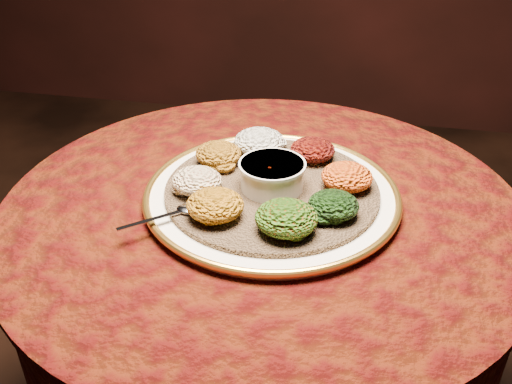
# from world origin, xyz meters

# --- Properties ---
(table) EXTENTS (0.96, 0.96, 0.73)m
(table) POSITION_xyz_m (0.00, 0.00, 0.55)
(table) COLOR black
(table) RESTS_ON ground
(platter) EXTENTS (0.51, 0.51, 0.02)m
(platter) POSITION_xyz_m (0.02, 0.01, 0.75)
(platter) COLOR white
(platter) RESTS_ON table
(injera) EXTENTS (0.39, 0.39, 0.01)m
(injera) POSITION_xyz_m (0.02, 0.01, 0.76)
(injera) COLOR brown
(injera) RESTS_ON platter
(stew_bowl) EXTENTS (0.12, 0.12, 0.05)m
(stew_bowl) POSITION_xyz_m (0.02, 0.01, 0.79)
(stew_bowl) COLOR silver
(stew_bowl) RESTS_ON injera
(spoon) EXTENTS (0.12, 0.10, 0.01)m
(spoon) POSITION_xyz_m (-0.12, -0.11, 0.77)
(spoon) COLOR silver
(spoon) RESTS_ON injera
(portion_ayib) EXTENTS (0.10, 0.10, 0.05)m
(portion_ayib) POSITION_xyz_m (-0.03, 0.13, 0.79)
(portion_ayib) COLOR silver
(portion_ayib) RESTS_ON injera
(portion_kitfo) EXTENTS (0.09, 0.08, 0.04)m
(portion_kitfo) POSITION_xyz_m (0.08, 0.13, 0.78)
(portion_kitfo) COLOR black
(portion_kitfo) RESTS_ON injera
(portion_tikil) EXTENTS (0.09, 0.09, 0.04)m
(portion_tikil) POSITION_xyz_m (0.15, 0.03, 0.78)
(portion_tikil) COLOR #B6800F
(portion_tikil) RESTS_ON injera
(portion_gomen) EXTENTS (0.09, 0.08, 0.04)m
(portion_gomen) POSITION_xyz_m (0.13, -0.06, 0.78)
(portion_gomen) COLOR black
(portion_gomen) RESTS_ON injera
(portion_mixveg) EXTENTS (0.10, 0.10, 0.05)m
(portion_mixveg) POSITION_xyz_m (0.06, -0.12, 0.79)
(portion_mixveg) COLOR #9F270A
(portion_mixveg) RESTS_ON injera
(portion_kik) EXTENTS (0.10, 0.09, 0.05)m
(portion_kik) POSITION_xyz_m (-0.06, -0.10, 0.79)
(portion_kik) COLOR #B36A0F
(portion_kik) RESTS_ON injera
(portion_timatim) EXTENTS (0.09, 0.09, 0.04)m
(portion_timatim) POSITION_xyz_m (-0.11, -0.03, 0.78)
(portion_timatim) COLOR #760707
(portion_timatim) RESTS_ON injera
(portion_shiro) EXTENTS (0.09, 0.08, 0.04)m
(portion_shiro) POSITION_xyz_m (-0.10, 0.07, 0.78)
(portion_shiro) COLOR #8E5611
(portion_shiro) RESTS_ON injera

